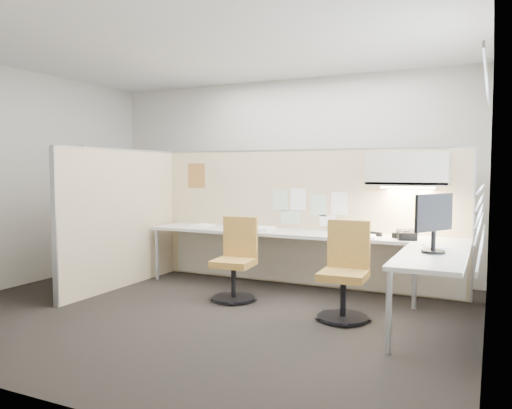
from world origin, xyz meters
The scene contains 26 objects.
floor centered at (0.00, 0.00, -0.01)m, with size 5.50×4.50×0.01m, color black.
ceiling centered at (0.00, 0.00, 2.80)m, with size 5.50×4.50×0.01m, color white.
wall_back centered at (0.00, 2.25, 1.40)m, with size 5.50×0.02×2.80m, color beige.
wall_front centered at (0.00, -2.25, 1.40)m, with size 5.50×0.02×2.80m, color beige.
wall_left centered at (-2.75, 0.00, 1.40)m, with size 0.02×4.50×2.80m, color beige.
wall_right centered at (2.75, 0.00, 1.40)m, with size 0.02×4.50×2.80m, color beige.
window_pane centered at (2.73, 0.00, 1.55)m, with size 0.01×2.80×1.30m, color #A2B0BD.
partition_back centered at (0.55, 1.60, 0.88)m, with size 4.10×0.06×1.75m, color beige.
partition_left centered at (-1.50, 0.50, 0.88)m, with size 0.06×2.20×1.75m, color beige.
desk centered at (0.93, 1.13, 0.60)m, with size 4.00×2.07×0.73m.
overhead_bin centered at (1.90, 1.39, 1.51)m, with size 0.90×0.36×0.38m, color beige.
task_light_strip centered at (1.90, 1.39, 1.30)m, with size 0.60×0.06×0.02m, color #FFEABF.
pinned_papers centered at (0.63, 1.57, 1.03)m, with size 1.01×0.00×0.47m.
poster centered at (-1.05, 1.57, 1.42)m, with size 0.28×0.00×0.35m, color orange.
chair_left centered at (0.12, 0.55, 0.44)m, with size 0.50×0.50×0.94m.
chair_right centered at (1.46, 0.36, 0.45)m, with size 0.51×0.51×0.97m.
monitor centered at (2.30, 0.35, 1.05)m, with size 0.29×0.47×0.55m.
phone centered at (1.94, 1.16, 0.78)m, with size 0.26×0.25×0.12m.
stapler centered at (1.57, 1.32, 0.76)m, with size 0.14×0.04×0.05m, color black.
tape_dispenser centered at (1.82, 1.25, 0.76)m, with size 0.10×0.06×0.06m, color black.
coat_hook centered at (-1.58, -0.19, 1.42)m, with size 0.18×0.44×1.34m.
paper_stack_0 centered at (-0.78, 1.30, 0.74)m, with size 0.23×0.30×0.03m, color white.
paper_stack_1 centered at (-0.25, 1.28, 0.74)m, with size 0.23×0.30×0.02m, color white.
paper_stack_2 centered at (0.16, 1.24, 0.75)m, with size 0.23×0.30×0.04m, color white.
paper_stack_3 centered at (1.48, 1.17, 0.74)m, with size 0.23×0.30×0.02m, color white.
paper_stack_4 centered at (2.29, 0.70, 0.74)m, with size 0.23×0.30×0.02m, color white.
Camera 1 is at (2.79, -4.51, 1.50)m, focal length 35.00 mm.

